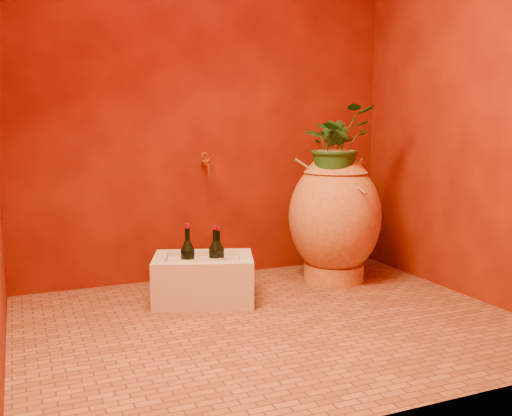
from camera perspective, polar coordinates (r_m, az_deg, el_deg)
name	(u,v)px	position (r m, az deg, el deg)	size (l,w,h in m)	color
floor	(272,323)	(2.97, 1.64, -11.38)	(2.50, 2.50, 0.00)	brown
wall_back	(208,85)	(3.73, -4.83, 12.19)	(2.50, 0.02, 2.50)	#500D04
wall_right	(475,80)	(3.51, 21.08, 11.90)	(0.02, 2.00, 2.50)	#500D04
amphora	(335,216)	(3.67, 7.88, -0.82)	(0.74, 0.74, 0.84)	orange
stone_basin	(203,280)	(3.28, -5.28, -7.16)	(0.65, 0.55, 0.26)	beige
wine_bottle_a	(188,261)	(3.16, -6.84, -5.30)	(0.08, 0.08, 0.32)	black
wine_bottle_b	(215,260)	(3.20, -4.10, -5.18)	(0.07, 0.07, 0.30)	black
wine_bottle_c	(218,260)	(3.22, -3.80, -5.19)	(0.07, 0.07, 0.29)	black
wall_tap	(206,163)	(3.64, -5.02, 4.50)	(0.06, 0.14, 0.15)	#AE7428
plant_main	(336,144)	(3.59, 8.02, 6.35)	(0.44, 0.38, 0.49)	#1B4C1B
plant_side	(333,150)	(3.58, 7.70, 5.81)	(0.20, 0.16, 0.36)	#1B4C1B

